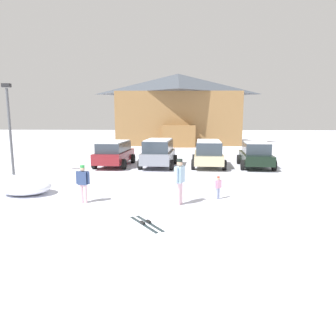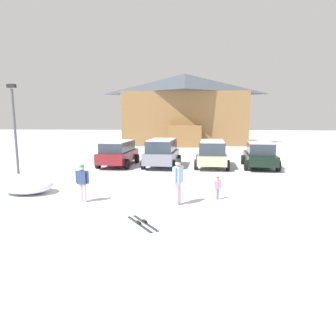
{
  "view_description": "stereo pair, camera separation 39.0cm",
  "coord_description": "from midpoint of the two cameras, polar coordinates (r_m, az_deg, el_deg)",
  "views": [
    {
      "loc": [
        0.78,
        -6.71,
        3.04
      ],
      "look_at": [
        0.1,
        5.59,
        1.04
      ],
      "focal_mm": 32.0,
      "sensor_mm": 36.0,
      "label": 1
    },
    {
      "loc": [
        1.17,
        -6.68,
        3.04
      ],
      "look_at": [
        0.1,
        5.59,
        1.04
      ],
      "focal_mm": 32.0,
      "sensor_mm": 36.0,
      "label": 2
    }
  ],
  "objects": [
    {
      "name": "skier_teen_in_navy_coat",
      "position": [
        11.41,
        -15.06,
        -2.45
      ],
      "size": [
        0.52,
        0.24,
        1.41
      ],
      "color": "beige",
      "rests_on": "ground"
    },
    {
      "name": "pair_of_skis",
      "position": [
        8.98,
        -3.72,
        -10.44
      ],
      "size": [
        1.16,
        1.46,
        0.08
      ],
      "color": "#1E2A2D",
      "rests_on": "ground"
    },
    {
      "name": "parked_maroon_van",
      "position": [
        20.04,
        -8.9,
        2.95
      ],
      "size": [
        2.23,
        4.35,
        1.64
      ],
      "color": "maroon",
      "rests_on": "ground"
    },
    {
      "name": "plowed_snow_pile",
      "position": [
        13.66,
        -24.42,
        -3.14
      ],
      "size": [
        2.04,
        1.63,
        0.62
      ],
      "primitive_type": "ellipsoid",
      "color": "white",
      "rests_on": "ground"
    },
    {
      "name": "parked_black_sedan",
      "position": [
        19.93,
        17.62,
        2.4
      ],
      "size": [
        2.32,
        4.32,
        1.64
      ],
      "color": "black",
      "rests_on": "ground"
    },
    {
      "name": "lamp_post",
      "position": [
        18.62,
        -26.67,
        7.54
      ],
      "size": [
        0.44,
        0.24,
        4.93
      ],
      "color": "#515459",
      "rests_on": "ground"
    },
    {
      "name": "parked_grey_wagon",
      "position": [
        19.39,
        -0.57,
        3.04
      ],
      "size": [
        2.34,
        4.17,
        1.79
      ],
      "color": "gray",
      "rests_on": "ground"
    },
    {
      "name": "parked_beige_suv",
      "position": [
        19.56,
        8.92,
        2.88
      ],
      "size": [
        2.27,
        4.4,
        1.71
      ],
      "color": "#B9B08A",
      "rests_on": "ground"
    },
    {
      "name": "ground",
      "position": [
        7.42,
        -3.1,
        -14.99
      ],
      "size": [
        160.0,
        160.0,
        0.0
      ],
      "primitive_type": "plane",
      "color": "silver"
    },
    {
      "name": "skier_adult_in_blue_parka",
      "position": [
        10.67,
        2.96,
        -2.13
      ],
      "size": [
        0.38,
        0.58,
        1.67
      ],
      "color": "beige",
      "rests_on": "ground"
    },
    {
      "name": "skier_child_in_pink_snowsuit",
      "position": [
        11.63,
        10.36,
        -3.53
      ],
      "size": [
        0.28,
        0.23,
        0.89
      ],
      "color": "#A2ADD2",
      "rests_on": "ground"
    },
    {
      "name": "ski_lodge",
      "position": [
        39.14,
        3.46,
        11.25
      ],
      "size": [
        15.57,
        12.12,
        8.76
      ],
      "color": "olive",
      "rests_on": "ground"
    }
  ]
}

